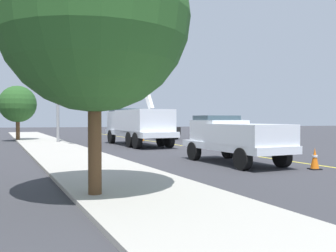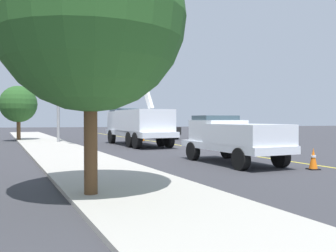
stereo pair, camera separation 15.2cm
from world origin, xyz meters
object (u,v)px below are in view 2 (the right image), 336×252
at_px(utility_bucket_truck, 137,123).
at_px(traffic_cone_mid_front, 143,136).
at_px(service_pickup_truck, 234,137).
at_px(traffic_signal_mast, 62,65).
at_px(traffic_cone_leading, 313,159).
at_px(passing_minivan, 161,128).

distance_m(utility_bucket_truck, traffic_cone_mid_front, 5.03).
height_order(service_pickup_truck, traffic_signal_mast, traffic_signal_mast).
xyz_separation_m(traffic_cone_leading, traffic_signal_mast, (15.83, 9.58, 5.41)).
bearing_deg(service_pickup_truck, passing_minivan, -4.09).
height_order(traffic_cone_leading, traffic_signal_mast, traffic_signal_mast).
xyz_separation_m(passing_minivan, traffic_cone_mid_front, (-3.49, 2.40, -0.57)).
distance_m(utility_bucket_truck, passing_minivan, 9.00).
relative_size(service_pickup_truck, traffic_cone_leading, 7.23).
distance_m(traffic_cone_leading, traffic_signal_mast, 19.28).
relative_size(utility_bucket_truck, traffic_cone_mid_front, 10.50).
bearing_deg(traffic_cone_mid_front, service_pickup_truck, -176.59).
bearing_deg(traffic_cone_leading, service_pickup_truck, 41.44).
distance_m(service_pickup_truck, traffic_signal_mast, 16.03).
height_order(service_pickup_truck, traffic_cone_leading, service_pickup_truck).
relative_size(utility_bucket_truck, passing_minivan, 1.68).
xyz_separation_m(service_pickup_truck, passing_minivan, (19.92, -1.42, -0.15)).
bearing_deg(passing_minivan, traffic_cone_mid_front, 145.43).
bearing_deg(traffic_cone_mid_front, traffic_signal_mast, 115.12).
xyz_separation_m(passing_minivan, traffic_cone_leading, (-22.34, -0.72, -0.57)).
bearing_deg(passing_minivan, traffic_signal_mast, 126.32).
bearing_deg(passing_minivan, service_pickup_truck, 175.91).
bearing_deg(traffic_cone_leading, traffic_cone_mid_front, 9.40).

